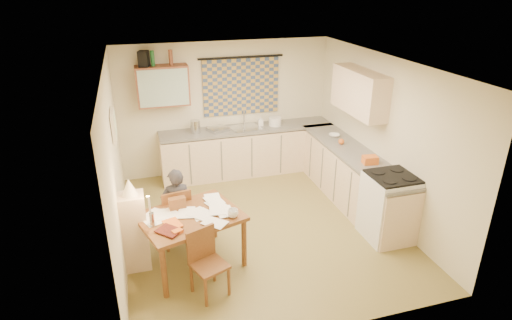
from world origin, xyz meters
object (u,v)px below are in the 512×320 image
object	(u,v)px
dining_table	(192,240)
counter_back	(248,151)
chair_far	(176,226)
counter_right	(351,177)
shelf_stand	(135,232)
stove	(389,207)
person	(177,208)

from	to	relation	value
dining_table	counter_back	bearing A→B (deg)	43.23
counter_back	chair_far	bearing A→B (deg)	-128.36
counter_right	shelf_stand	size ratio (longest dim) A/B	2.76
counter_right	stove	size ratio (longest dim) A/B	2.95
chair_far	person	xyz separation A→B (m)	(0.04, -0.02, 0.31)
counter_right	chair_far	size ratio (longest dim) A/B	3.27
chair_far	person	world-z (taller)	person
stove	chair_far	distance (m)	3.08
counter_right	shelf_stand	xyz separation A→B (m)	(-3.54, -0.82, 0.08)
counter_back	dining_table	size ratio (longest dim) A/B	2.27
stove	chair_far	world-z (taller)	stove
counter_back	stove	world-z (taller)	stove
dining_table	person	world-z (taller)	person
person	counter_right	bearing A→B (deg)	-173.11
shelf_stand	person	bearing A→B (deg)	32.67
chair_far	person	distance (m)	0.31
person	shelf_stand	bearing A→B (deg)	31.10
dining_table	chair_far	xyz separation A→B (m)	(-0.15, 0.55, -0.10)
counter_back	chair_far	xyz separation A→B (m)	(-1.63, -2.06, -0.17)
counter_back	chair_far	distance (m)	2.63
chair_far	stove	bearing A→B (deg)	156.97
counter_back	counter_right	distance (m)	2.13
counter_back	counter_right	xyz separation A→B (m)	(1.36, -1.64, -0.00)
stove	shelf_stand	bearing A→B (deg)	175.08
stove	counter_right	bearing A→B (deg)	90.00
stove	dining_table	size ratio (longest dim) A/B	0.69
counter_back	person	world-z (taller)	person
stove	shelf_stand	size ratio (longest dim) A/B	0.94
counter_back	shelf_stand	bearing A→B (deg)	-131.60
chair_far	shelf_stand	xyz separation A→B (m)	(-0.55, -0.40, 0.25)
dining_table	shelf_stand	world-z (taller)	shelf_stand
stove	counter_back	bearing A→B (deg)	116.24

